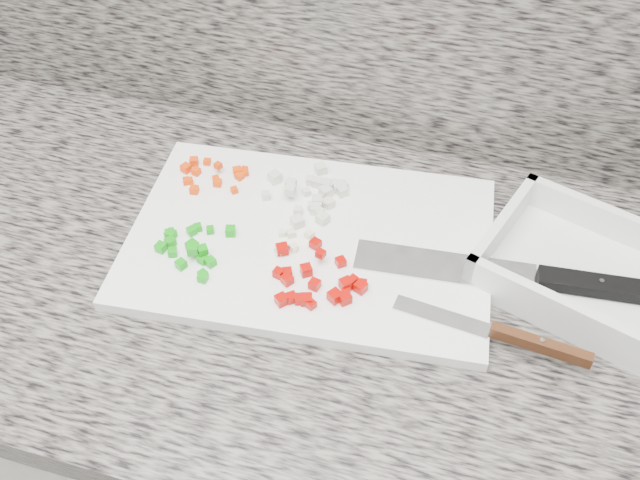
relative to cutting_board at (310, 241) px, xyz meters
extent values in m
cube|color=silver|center=(-0.03, -0.05, -0.48)|extent=(3.92, 0.62, 0.86)
cube|color=slate|center=(-0.03, -0.05, -0.03)|extent=(3.96, 0.64, 0.04)
cube|color=white|center=(0.00, 0.00, 0.00)|extent=(0.51, 0.36, 0.02)
cube|color=#E93B05|center=(-0.21, 0.08, 0.01)|extent=(0.02, 0.02, 0.01)
cube|color=#E93B05|center=(-0.16, 0.07, 0.01)|extent=(0.01, 0.01, 0.01)
cube|color=#E93B05|center=(-0.13, 0.09, 0.01)|extent=(0.01, 0.01, 0.01)
cube|color=#E93B05|center=(-0.13, 0.08, 0.01)|extent=(0.01, 0.01, 0.01)
cube|color=#E93B05|center=(-0.20, 0.05, 0.01)|extent=(0.01, 0.01, 0.01)
cube|color=#E93B05|center=(-0.16, 0.06, 0.01)|extent=(0.01, 0.01, 0.01)
cube|color=#E93B05|center=(-0.19, 0.10, 0.01)|extent=(0.01, 0.01, 0.01)
cube|color=#E93B05|center=(-0.17, 0.09, 0.02)|extent=(0.01, 0.01, 0.01)
cube|color=#E93B05|center=(-0.20, 0.06, 0.01)|extent=(0.01, 0.01, 0.01)
cube|color=#E93B05|center=(-0.21, 0.09, 0.01)|extent=(0.02, 0.02, 0.01)
cube|color=#E93B05|center=(-0.13, 0.08, 0.01)|extent=(0.01, 0.01, 0.01)
cube|color=#E93B05|center=(-0.13, 0.05, 0.01)|extent=(0.01, 0.01, 0.01)
cube|color=#E93B05|center=(-0.18, 0.04, 0.01)|extent=(0.01, 0.01, 0.01)
cube|color=#E93B05|center=(-0.14, 0.09, 0.01)|extent=(0.02, 0.02, 0.01)
cube|color=#E93B05|center=(-0.13, 0.10, 0.01)|extent=(0.01, 0.01, 0.01)
cube|color=#E93B05|center=(-0.20, 0.08, 0.01)|extent=(0.01, 0.01, 0.01)
cube|color=beige|center=(0.01, 0.06, 0.01)|extent=(0.02, 0.02, 0.01)
cube|color=beige|center=(-0.05, 0.06, 0.03)|extent=(0.01, 0.01, 0.01)
cube|color=beige|center=(-0.08, 0.09, 0.02)|extent=(0.02, 0.02, 0.01)
cube|color=beige|center=(0.02, 0.09, 0.01)|extent=(0.02, 0.02, 0.01)
cube|color=beige|center=(-0.03, 0.08, 0.01)|extent=(0.01, 0.01, 0.01)
cube|color=beige|center=(0.00, 0.08, 0.02)|extent=(0.02, 0.02, 0.01)
cube|color=beige|center=(-0.01, 0.05, 0.01)|extent=(0.01, 0.01, 0.01)
cube|color=beige|center=(-0.03, 0.04, 0.01)|extent=(0.01, 0.01, 0.01)
cube|color=beige|center=(-0.08, 0.09, 0.01)|extent=(0.02, 0.02, 0.01)
cube|color=beige|center=(0.01, 0.10, 0.01)|extent=(0.01, 0.01, 0.01)
cube|color=beige|center=(-0.01, 0.05, 0.01)|extent=(0.01, 0.01, 0.01)
cube|color=beige|center=(0.00, 0.04, 0.01)|extent=(0.02, 0.02, 0.01)
cube|color=beige|center=(-0.01, 0.10, 0.01)|extent=(0.01, 0.01, 0.01)
cube|color=beige|center=(-0.03, 0.10, 0.01)|extent=(0.01, 0.01, 0.01)
cube|color=beige|center=(0.01, 0.03, 0.02)|extent=(0.02, 0.02, 0.01)
cube|color=beige|center=(0.02, 0.11, 0.01)|extent=(0.02, 0.02, 0.01)
cube|color=beige|center=(0.00, 0.10, 0.01)|extent=(0.01, 0.01, 0.01)
cube|color=beige|center=(-0.02, 0.10, 0.01)|extent=(0.01, 0.01, 0.01)
cube|color=beige|center=(0.01, 0.06, 0.01)|extent=(0.02, 0.02, 0.01)
cube|color=beige|center=(-0.02, 0.02, 0.02)|extent=(0.02, 0.02, 0.01)
cube|color=beige|center=(0.00, 0.11, 0.01)|extent=(0.02, 0.02, 0.01)
cube|color=beige|center=(-0.05, 0.08, 0.02)|extent=(0.01, 0.01, 0.01)
cube|color=beige|center=(-0.08, 0.06, 0.01)|extent=(0.02, 0.02, 0.01)
cube|color=beige|center=(-0.02, 0.13, 0.02)|extent=(0.02, 0.02, 0.01)
cube|color=beige|center=(0.02, 0.10, 0.01)|extent=(0.02, 0.02, 0.01)
cube|color=beige|center=(-0.01, 0.06, 0.01)|extent=(0.02, 0.02, 0.01)
cube|color=beige|center=(-0.01, 0.06, 0.01)|extent=(0.02, 0.02, 0.01)
cube|color=#0E980D|center=(-0.18, -0.05, 0.01)|extent=(0.01, 0.01, 0.01)
cube|color=#0E980D|center=(-0.14, -0.06, 0.01)|extent=(0.02, 0.02, 0.01)
cube|color=#0E980D|center=(-0.11, -0.08, 0.01)|extent=(0.02, 0.02, 0.01)
cube|color=#0E980D|center=(-0.13, -0.03, 0.01)|extent=(0.01, 0.01, 0.01)
cube|color=#0E980D|center=(-0.16, -0.08, 0.01)|extent=(0.01, 0.01, 0.01)
cube|color=#0E980D|center=(-0.11, -0.11, 0.01)|extent=(0.01, 0.01, 0.01)
cube|color=#0E980D|center=(-0.18, -0.05, 0.01)|extent=(0.02, 0.02, 0.01)
cube|color=#0E980D|center=(-0.17, -0.07, 0.01)|extent=(0.02, 0.02, 0.01)
cube|color=#0E980D|center=(-0.15, -0.04, 0.01)|extent=(0.02, 0.02, 0.01)
cube|color=#0E980D|center=(-0.11, -0.10, 0.01)|extent=(0.01, 0.01, 0.01)
cube|color=#0E980D|center=(-0.18, -0.08, 0.01)|extent=(0.01, 0.01, 0.01)
cube|color=#0E980D|center=(-0.13, -0.08, 0.02)|extent=(0.02, 0.02, 0.01)
cube|color=#0E980D|center=(-0.14, -0.10, 0.01)|extent=(0.02, 0.02, 0.01)
cube|color=#0E980D|center=(-0.12, -0.07, 0.02)|extent=(0.02, 0.02, 0.01)
cube|color=#0E980D|center=(-0.12, -0.08, 0.01)|extent=(0.01, 0.01, 0.01)
cube|color=#0E980D|center=(-0.15, -0.03, 0.01)|extent=(0.01, 0.01, 0.01)
cube|color=#0E980D|center=(-0.10, -0.02, 0.01)|extent=(0.02, 0.02, 0.01)
cube|color=#AA0702|center=(0.07, -0.08, 0.01)|extent=(0.01, 0.01, 0.01)
cube|color=#AA0702|center=(0.03, -0.08, 0.01)|extent=(0.02, 0.02, 0.01)
cube|color=#AA0702|center=(0.05, -0.04, 0.01)|extent=(0.02, 0.02, 0.01)
cube|color=#AA0702|center=(-0.02, -0.08, 0.01)|extent=(0.01, 0.01, 0.01)
cube|color=#AA0702|center=(0.08, -0.06, 0.01)|extent=(0.01, 0.01, 0.01)
cube|color=#AA0702|center=(0.01, -0.06, 0.01)|extent=(0.02, 0.02, 0.01)
cube|color=#AA0702|center=(0.01, -0.02, 0.01)|extent=(0.02, 0.02, 0.01)
cube|color=#AA0702|center=(0.06, -0.09, 0.02)|extent=(0.02, 0.02, 0.01)
cube|color=#AA0702|center=(0.00, -0.12, 0.01)|extent=(0.02, 0.02, 0.01)
cube|color=#AA0702|center=(0.00, -0.08, 0.01)|extent=(0.02, 0.02, 0.01)
cube|color=#AA0702|center=(0.03, -0.04, 0.02)|extent=(0.01, 0.01, 0.01)
cube|color=#AA0702|center=(0.01, -0.11, 0.01)|extent=(0.02, 0.02, 0.01)
cube|color=#AA0702|center=(-0.01, -0.07, 0.01)|extent=(0.02, 0.02, 0.01)
cube|color=#AA0702|center=(0.03, -0.11, 0.01)|extent=(0.02, 0.02, 0.01)
cube|color=#AA0702|center=(-0.03, -0.04, 0.02)|extent=(0.02, 0.02, 0.01)
cube|color=#AA0702|center=(0.04, -0.11, 0.01)|extent=(0.01, 0.01, 0.01)
cube|color=#AA0702|center=(0.07, -0.07, 0.02)|extent=(0.02, 0.02, 0.01)
cube|color=#AA0702|center=(0.07, -0.09, 0.02)|extent=(0.02, 0.02, 0.01)
cube|color=#AA0702|center=(0.09, -0.07, 0.01)|extent=(0.01, 0.01, 0.01)
cube|color=#AA0702|center=(0.02, -0.11, 0.01)|extent=(0.02, 0.02, 0.01)
cube|color=#AA0702|center=(0.07, -0.06, 0.01)|extent=(0.01, 0.01, 0.01)
cube|color=#AA0702|center=(0.09, -0.07, 0.01)|extent=(0.02, 0.02, 0.01)
cube|color=beige|center=(-0.02, -0.01, 0.01)|extent=(0.01, 0.01, 0.01)
cube|color=beige|center=(0.00, 0.00, 0.01)|extent=(0.01, 0.01, 0.01)
cube|color=beige|center=(-0.04, -0.01, 0.01)|extent=(0.01, 0.01, 0.01)
cube|color=beige|center=(-0.02, -0.01, 0.01)|extent=(0.01, 0.01, 0.01)
cube|color=beige|center=(-0.03, -0.04, 0.01)|extent=(0.01, 0.01, 0.01)
cube|color=beige|center=(-0.01, -0.03, 0.01)|extent=(0.01, 0.01, 0.01)
cube|color=beige|center=(-0.03, -0.04, 0.01)|extent=(0.01, 0.01, 0.01)
cube|color=beige|center=(-0.03, -0.03, 0.01)|extent=(0.01, 0.01, 0.01)
cube|color=beige|center=(-0.01, -0.03, 0.01)|extent=(0.01, 0.01, 0.01)
cube|color=silver|center=(0.18, 0.00, 0.01)|extent=(0.23, 0.07, 0.00)
cube|color=black|center=(0.37, 0.01, 0.02)|extent=(0.15, 0.04, 0.02)
cylinder|color=silver|center=(0.37, 0.01, 0.03)|extent=(0.01, 0.01, 0.00)
cube|color=silver|center=(0.19, -0.09, 0.01)|extent=(0.12, 0.04, 0.00)
cube|color=#4B2912|center=(0.31, -0.10, 0.02)|extent=(0.12, 0.03, 0.02)
cylinder|color=silver|center=(0.31, -0.10, 0.03)|extent=(0.01, 0.01, 0.00)
cube|color=white|center=(0.37, 0.03, 0.00)|extent=(0.32, 0.27, 0.01)
cube|color=white|center=(0.39, 0.12, 0.03)|extent=(0.26, 0.10, 0.04)
cube|color=white|center=(0.34, -0.06, 0.03)|extent=(0.26, 0.10, 0.04)
cube|color=white|center=(0.24, 0.07, 0.03)|extent=(0.07, 0.19, 0.04)
camera|label=1|loc=(0.20, -0.63, 0.69)|focal=40.00mm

